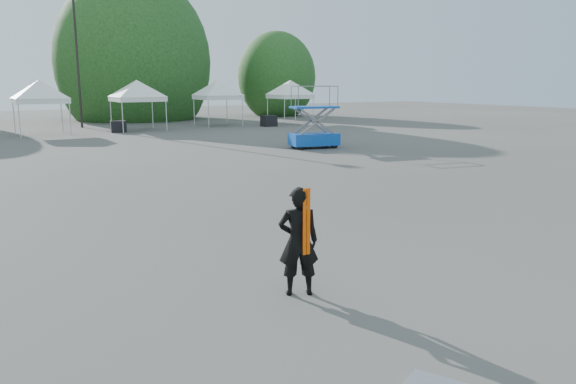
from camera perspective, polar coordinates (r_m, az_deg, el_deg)
ground at (r=11.71m, az=-2.98°, el=-4.97°), size 120.00×120.00×0.00m
light_pole_east at (r=42.78m, az=-20.69°, el=13.54°), size 0.60×0.25×9.80m
tree_mid_e at (r=50.98m, az=-15.40°, el=12.60°), size 5.12×5.12×7.79m
tree_far_e at (r=54.28m, az=-1.15°, el=11.60°), size 3.84×3.84×5.84m
tent_e at (r=37.66m, az=-23.98°, el=9.96°), size 4.24×4.24×3.88m
tent_f at (r=39.12m, az=-15.12°, el=10.54°), size 4.36×4.36×3.88m
tent_g at (r=42.15m, az=-7.18°, el=10.85°), size 4.10×4.10×3.88m
tent_h at (r=44.02m, az=0.22°, el=10.95°), size 3.94×3.94×3.88m
man at (r=8.61m, az=1.07°, el=-5.02°), size 0.73×0.63×1.70m
scissor_lift at (r=27.73m, az=2.68°, el=7.62°), size 2.53×1.62×3.03m
crate_mid at (r=38.00m, az=-16.85°, el=6.38°), size 1.05×0.88×0.74m
crate_east at (r=41.30m, az=-1.96°, el=7.23°), size 1.05×0.83×0.79m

